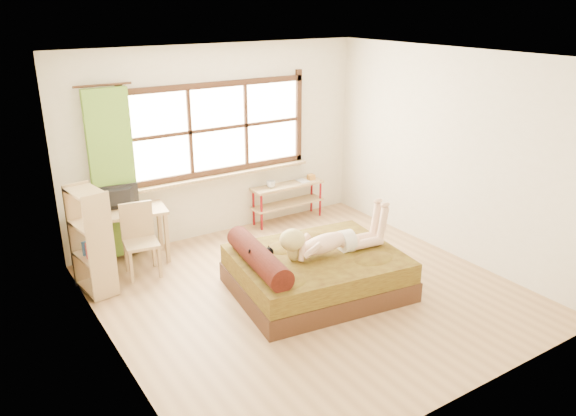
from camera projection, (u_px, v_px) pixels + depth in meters
floor at (308, 292)px, 6.63m from camera, size 4.50×4.50×0.00m
ceiling at (312, 57)px, 5.69m from camera, size 4.50×4.50×0.00m
wall_back at (219, 142)px, 7.93m from camera, size 4.50×0.00×4.50m
wall_front at (475, 257)px, 4.39m from camera, size 4.50×0.00×4.50m
wall_left at (104, 225)px, 5.01m from camera, size 0.00×4.50×4.50m
wall_right at (451, 154)px, 7.30m from camera, size 0.00×4.50×4.50m
window at (219, 132)px, 7.85m from camera, size 2.80×0.16×1.46m
curtain at (113, 175)px, 7.11m from camera, size 0.55×0.10×2.20m
bed at (313, 272)px, 6.56m from camera, size 2.08×1.75×0.72m
woman at (331, 230)px, 6.44m from camera, size 1.36×0.55×0.57m
kitten at (259, 257)px, 6.17m from camera, size 0.30×0.15×0.23m
desk at (120, 219)px, 7.15m from camera, size 1.22×0.69×0.72m
monitor at (117, 199)px, 7.10m from camera, size 0.56×0.15×0.32m
chair at (139, 235)px, 6.96m from camera, size 0.46×0.46×0.90m
pipe_shelf at (288, 194)px, 8.65m from camera, size 1.18×0.30×0.67m
cup at (271, 184)px, 8.41m from camera, size 0.13×0.13×0.11m
book at (298, 182)px, 8.69m from camera, size 0.16×0.21×0.02m
bookshelf at (91, 241)px, 6.44m from camera, size 0.39×0.59×1.27m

